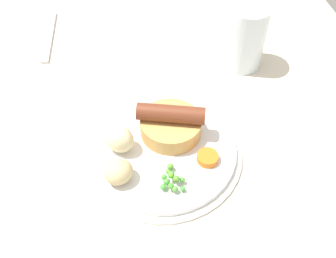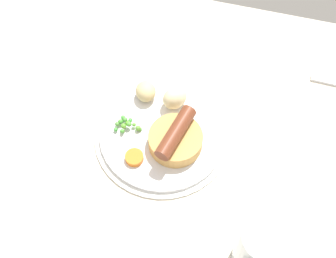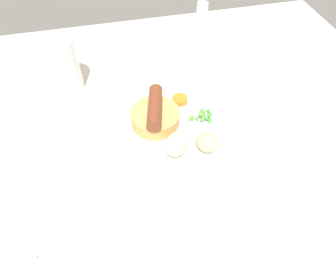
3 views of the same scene
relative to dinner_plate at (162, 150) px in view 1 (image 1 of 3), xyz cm
name	(u,v)px [view 1 (image 1 of 3)]	position (x,y,z in cm)	size (l,w,h in cm)	color
dining_table	(188,152)	(0.66, -4.38, -2.07)	(110.00, 80.00, 3.00)	beige
dinner_plate	(162,150)	(0.00, 0.00, 0.00)	(24.95, 24.95, 1.40)	silver
sausage_pudding	(171,123)	(2.83, -1.79, 2.92)	(9.60, 10.67, 5.58)	tan
pea_pile	(171,177)	(-6.39, -0.54, 1.78)	(5.00, 3.64, 1.82)	green
potato_chunk_0	(119,137)	(1.04, 6.34, 3.11)	(4.74, 3.78, 4.55)	beige
potato_chunk_1	(119,172)	(-5.02, 6.70, 2.56)	(3.74, 4.21, 3.45)	#CCB77F
carrot_slice_1	(208,158)	(-3.39, -6.44, 1.39)	(3.24, 3.24, 1.11)	orange
fork	(49,36)	(33.93, 19.83, -0.27)	(18.00, 1.60, 0.60)	silver
drinking_glass	(245,37)	(20.10, -17.93, 5.48)	(7.76, 7.76, 12.10)	silver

